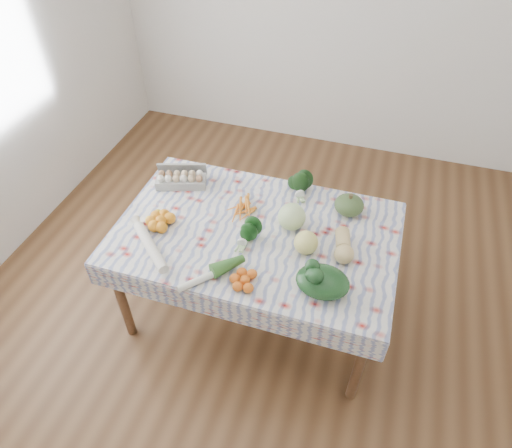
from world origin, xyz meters
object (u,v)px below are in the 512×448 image
(kabocha_squash, at_px, (349,205))
(butternut_squash, at_px, (344,245))
(egg_carton, at_px, (181,180))
(cabbage, at_px, (292,217))
(dining_table, at_px, (256,241))
(grapefruit, at_px, (306,243))

(kabocha_squash, distance_m, butternut_squash, 0.34)
(butternut_squash, bearing_deg, egg_carton, 153.88)
(cabbage, distance_m, butternut_squash, 0.35)
(dining_table, distance_m, grapefruit, 0.36)
(cabbage, xyz_separation_m, butternut_squash, (0.33, -0.11, -0.03))
(butternut_squash, bearing_deg, grapefruit, -176.33)
(dining_table, xyz_separation_m, grapefruit, (0.31, -0.07, 0.15))
(cabbage, bearing_deg, grapefruit, -53.15)
(dining_table, height_order, cabbage, cabbage)
(cabbage, xyz_separation_m, grapefruit, (0.13, -0.17, -0.01))
(egg_carton, distance_m, butternut_squash, 1.15)
(dining_table, distance_m, cabbage, 0.27)
(grapefruit, bearing_deg, butternut_squash, 16.07)
(egg_carton, relative_size, butternut_squash, 1.36)
(egg_carton, distance_m, cabbage, 0.81)
(dining_table, relative_size, butternut_squash, 6.70)
(dining_table, relative_size, kabocha_squash, 8.85)
(butternut_squash, bearing_deg, cabbage, 149.24)
(cabbage, bearing_deg, kabocha_squash, 37.54)
(cabbage, distance_m, grapefruit, 0.21)
(butternut_squash, bearing_deg, dining_table, 166.42)
(dining_table, relative_size, egg_carton, 4.93)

